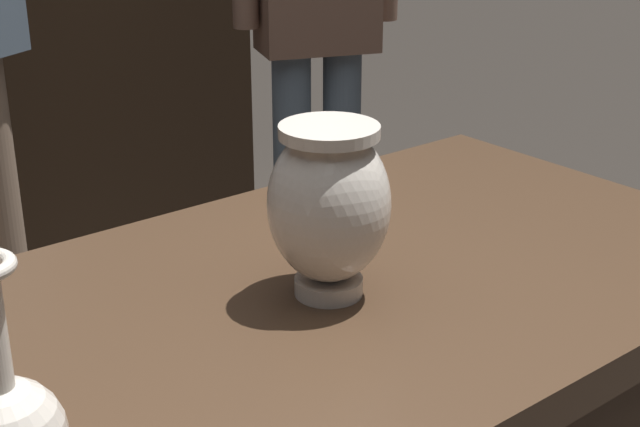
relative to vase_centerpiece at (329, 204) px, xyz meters
The scene contains 3 objects.
vase_centerpiece is the anchor object (origin of this frame).
vase_tall_behind 0.44m from the vase_centerpiece, 165.55° to the right, with size 0.10×0.10×0.21m.
visitor_near_right 1.58m from the vase_centerpiece, 51.78° to the left, with size 0.44×0.28×1.52m.
Camera 1 is at (-0.61, -0.77, 1.30)m, focal length 51.95 mm.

